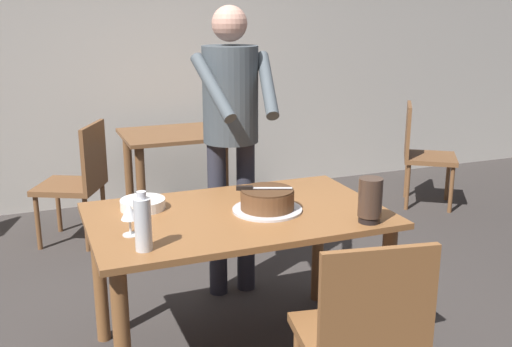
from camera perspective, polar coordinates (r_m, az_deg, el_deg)
name	(u,v)px	position (r m, az deg, el deg)	size (l,w,h in m)	color
back_wall	(130,50)	(5.41, -11.89, 11.45)	(10.00, 0.12, 2.70)	#BCB7AD
main_dining_table	(238,235)	(2.93, -1.75, -5.93)	(1.41, 0.87, 0.75)	brown
cake_on_platter	(267,201)	(2.90, 1.08, -2.62)	(0.34, 0.34, 0.11)	silver
cake_knife	(252,188)	(2.88, -0.34, -1.40)	(0.26, 0.12, 0.02)	silver
plate_stack	(143,204)	(2.98, -10.75, -2.88)	(0.22, 0.22, 0.05)	white
wine_glass_near	(129,213)	(2.63, -11.98, -3.68)	(0.08, 0.08, 0.14)	silver
water_bottle	(143,223)	(2.46, -10.74, -4.71)	(0.07, 0.07, 0.25)	silver
hurricane_lamp	(370,200)	(2.78, 10.83, -2.49)	(0.11, 0.11, 0.21)	black
person_cutting_cake	(231,121)	(3.46, -2.39, 5.06)	(0.47, 0.56, 1.72)	#2D2D38
chair_near_side	(362,334)	(2.42, 10.10, -14.84)	(0.51, 0.51, 0.90)	brown
background_table	(186,151)	(4.90, -6.74, 2.13)	(1.00, 0.70, 0.74)	brown
background_chair_0	(79,179)	(4.58, -16.55, -0.47)	(0.59, 0.59, 0.90)	brown
background_chair_2	(422,151)	(5.45, 15.52, 2.11)	(0.61, 0.61, 0.90)	brown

